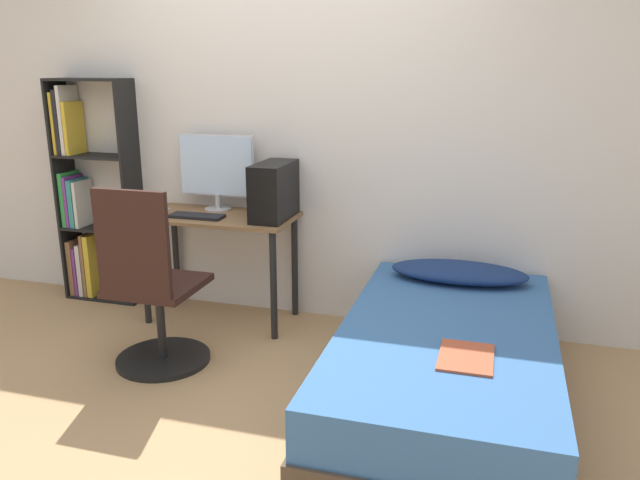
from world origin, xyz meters
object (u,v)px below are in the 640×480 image
object	(u,v)px
monitor	(217,169)
keyboard	(197,216)
office_chair	(153,300)
bed	(445,367)
bookshelf	(87,202)
pc_tower	(274,191)

from	to	relation	value
monitor	keyboard	world-z (taller)	monitor
office_chair	bed	distance (m)	1.66
office_chair	keyboard	distance (m)	0.74
bookshelf	office_chair	xyz separation A→B (m)	(1.06, -0.91, -0.32)
monitor	pc_tower	bearing A→B (deg)	-16.19
office_chair	keyboard	size ratio (longest dim) A/B	2.99
keyboard	pc_tower	xyz separation A→B (m)	(0.50, 0.13, 0.17)
keyboard	monitor	bearing A→B (deg)	82.83
office_chair	pc_tower	bearing A→B (deg)	60.23
bookshelf	office_chair	bearing A→B (deg)	-40.60
pc_tower	keyboard	bearing A→B (deg)	-165.73
bookshelf	office_chair	size ratio (longest dim) A/B	1.49
bookshelf	pc_tower	xyz separation A→B (m)	(1.51, -0.12, 0.19)
keyboard	pc_tower	world-z (taller)	pc_tower
bookshelf	keyboard	bearing A→B (deg)	-13.43
bookshelf	monitor	world-z (taller)	bookshelf
bookshelf	pc_tower	size ratio (longest dim) A/B	3.69
bookshelf	monitor	distance (m)	1.08
office_chair	pc_tower	world-z (taller)	pc_tower
pc_tower	bookshelf	bearing A→B (deg)	175.62
office_chair	pc_tower	distance (m)	1.04
office_chair	monitor	bearing A→B (deg)	90.71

